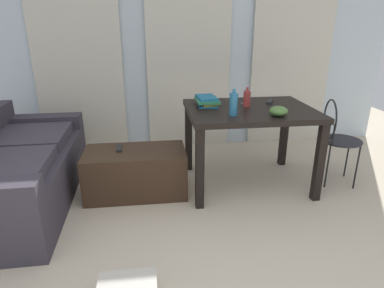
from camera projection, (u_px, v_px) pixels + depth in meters
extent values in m
plane|color=beige|center=(216.00, 225.00, 2.65)|extent=(7.40, 7.40, 0.00)
cube|color=silver|center=(188.00, 39.00, 4.00)|extent=(5.08, 0.10, 2.67)
cube|color=beige|center=(78.00, 59.00, 3.84)|extent=(1.02, 0.03, 2.23)
cube|color=beige|center=(189.00, 58.00, 3.99)|extent=(1.02, 0.03, 2.23)
cube|color=beige|center=(292.00, 57.00, 4.15)|extent=(1.02, 0.03, 2.23)
cube|color=#38333D|center=(17.00, 180.00, 2.91)|extent=(0.94, 1.82, 0.44)
cube|color=#38333D|center=(38.00, 122.00, 3.55)|extent=(0.91, 0.22, 0.14)
cube|color=#3E3944|center=(30.00, 138.00, 3.15)|extent=(0.68, 0.68, 0.10)
cube|color=#3E3944|center=(2.00, 168.00, 2.50)|extent=(0.68, 0.68, 0.10)
cube|color=#382619|center=(136.00, 172.00, 3.08)|extent=(0.92, 0.48, 0.43)
cube|color=black|center=(250.00, 111.00, 3.09)|extent=(1.17, 0.91, 0.05)
cube|color=black|center=(200.00, 169.00, 2.78)|extent=(0.07, 0.07, 0.72)
cube|color=black|center=(319.00, 163.00, 2.91)|extent=(0.07, 0.07, 0.72)
cube|color=black|center=(188.00, 138.00, 3.53)|extent=(0.07, 0.07, 0.72)
cube|color=black|center=(284.00, 134.00, 3.66)|extent=(0.07, 0.07, 0.72)
cylinder|color=black|center=(341.00, 141.00, 3.22)|extent=(0.39, 0.39, 0.02)
cylinder|color=black|center=(357.00, 168.00, 3.16)|extent=(0.02, 0.02, 0.43)
cylinder|color=black|center=(347.00, 157.00, 3.41)|extent=(0.02, 0.02, 0.43)
cylinder|color=black|center=(327.00, 167.00, 3.18)|extent=(0.02, 0.02, 0.43)
cylinder|color=black|center=(320.00, 156.00, 3.43)|extent=(0.02, 0.02, 0.43)
torus|color=black|center=(330.00, 119.00, 3.15)|extent=(0.10, 0.38, 0.38)
cylinder|color=black|center=(334.00, 135.00, 3.04)|extent=(0.02, 0.02, 0.21)
cylinder|color=black|center=(324.00, 124.00, 3.34)|extent=(0.02, 0.02, 0.21)
cylinder|color=teal|center=(234.00, 104.00, 2.80)|extent=(0.07, 0.07, 0.19)
cylinder|color=teal|center=(234.00, 91.00, 2.76)|extent=(0.03, 0.03, 0.04)
cylinder|color=#99332D|center=(247.00, 99.00, 3.10)|extent=(0.07, 0.07, 0.15)
cylinder|color=#99332D|center=(247.00, 89.00, 3.07)|extent=(0.02, 0.02, 0.04)
ellipsoid|color=#477033|center=(279.00, 111.00, 2.80)|extent=(0.16, 0.16, 0.08)
cube|color=#1E668C|center=(207.00, 105.00, 3.16)|extent=(0.19, 0.26, 0.02)
cube|color=gold|center=(207.00, 102.00, 3.17)|extent=(0.19, 0.29, 0.02)
cube|color=#2D7F56|center=(207.00, 100.00, 3.15)|extent=(0.21, 0.29, 0.03)
cube|color=#1E668C|center=(206.00, 98.00, 3.15)|extent=(0.19, 0.27, 0.02)
cube|color=#232326|center=(270.00, 102.00, 3.27)|extent=(0.12, 0.18, 0.02)
cube|color=#9EA0A5|center=(245.00, 103.00, 3.26)|extent=(0.07, 0.07, 0.00)
torus|color=#3372B2|center=(248.00, 102.00, 3.30)|extent=(0.03, 0.03, 0.00)
cube|color=#9EA0A5|center=(244.00, 103.00, 3.27)|extent=(0.08, 0.04, 0.00)
torus|color=#3372B2|center=(249.00, 102.00, 3.29)|extent=(0.03, 0.03, 0.00)
cube|color=#232326|center=(119.00, 148.00, 3.05)|extent=(0.05, 0.17, 0.02)
cube|color=beige|center=(127.00, 284.00, 1.88)|extent=(0.34, 0.22, 0.02)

